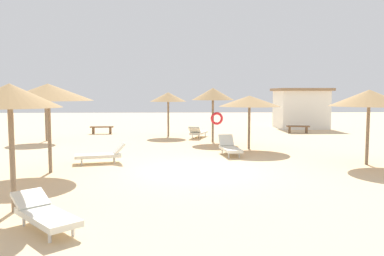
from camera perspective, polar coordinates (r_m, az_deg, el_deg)
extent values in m
plane|color=#DBBA8C|center=(13.21, 0.51, -6.36)|extent=(80.00, 80.00, 0.00)
cylinder|color=#75604C|center=(9.41, -25.06, -4.03)|extent=(0.12, 0.12, 2.42)
cone|color=#9E7A4C|center=(9.31, -25.38, 4.37)|extent=(2.20, 2.20, 0.53)
cylinder|color=#75604C|center=(23.78, -3.53, 1.48)|extent=(0.12, 0.12, 2.24)
cone|color=#9E7A4C|center=(23.73, -3.55, 4.62)|extent=(2.22, 2.22, 0.56)
cylinder|color=#75604C|center=(13.60, -20.35, -1.03)|extent=(0.12, 0.12, 2.50)
cone|color=#9E7A4C|center=(13.53, -20.54, 5.00)|extent=(2.92, 2.92, 0.56)
cylinder|color=#75604C|center=(18.39, 8.45, 0.18)|extent=(0.12, 0.12, 2.13)
cone|color=#9E7A4C|center=(18.32, 8.50, 3.97)|extent=(2.89, 2.89, 0.51)
cylinder|color=#75604C|center=(15.61, 24.56, -0.84)|extent=(0.12, 0.12, 2.27)
cone|color=#9E7A4C|center=(15.54, 24.74, 4.06)|extent=(2.85, 2.85, 0.60)
cylinder|color=#75604C|center=(21.04, 3.10, 1.19)|extent=(0.12, 0.12, 2.38)
cone|color=#9E7A4C|center=(20.99, 3.12, 5.06)|extent=(2.30, 2.30, 0.65)
torus|color=red|center=(21.06, 3.69, 1.41)|extent=(0.71, 0.23, 0.70)
cylinder|color=#75604C|center=(22.77, -20.80, 1.24)|extent=(0.12, 0.12, 2.44)
cone|color=#9E7A4C|center=(22.73, -20.92, 4.85)|extent=(2.39, 2.39, 0.64)
cube|color=silver|center=(8.06, -20.65, -12.17)|extent=(1.61, 1.70, 0.12)
cube|color=silver|center=(8.72, -22.80, -9.68)|extent=(0.83, 0.82, 0.32)
cylinder|color=silver|center=(8.56, -23.62, -12.43)|extent=(0.06, 0.06, 0.22)
cylinder|color=silver|center=(8.72, -20.85, -12.02)|extent=(0.06, 0.06, 0.22)
cylinder|color=silver|center=(7.50, -20.32, -14.83)|extent=(0.06, 0.06, 0.22)
cylinder|color=silver|center=(7.68, -17.22, -14.28)|extent=(0.06, 0.06, 0.22)
cube|color=silver|center=(23.13, 1.02, -0.71)|extent=(1.20, 1.82, 0.12)
cube|color=silver|center=(22.35, 0.40, -0.30)|extent=(0.77, 0.67, 0.41)
cylinder|color=silver|center=(22.52, 1.09, -1.30)|extent=(0.06, 0.06, 0.22)
cylinder|color=silver|center=(22.65, 0.03, -1.26)|extent=(0.06, 0.06, 0.22)
cylinder|color=silver|center=(23.66, 1.97, -0.99)|extent=(0.06, 0.06, 0.22)
cylinder|color=silver|center=(23.79, 0.95, -0.96)|extent=(0.06, 0.06, 0.22)
cube|color=silver|center=(15.03, -13.74, -4.01)|extent=(1.80, 1.01, 0.12)
cube|color=silver|center=(15.04, -10.71, -2.96)|extent=(0.57, 0.72, 0.45)
cylinder|color=silver|center=(15.31, -11.50, -4.45)|extent=(0.06, 0.06, 0.22)
cylinder|color=silver|center=(14.87, -11.38, -4.73)|extent=(0.06, 0.06, 0.22)
cylinder|color=silver|center=(15.27, -16.01, -4.57)|extent=(0.06, 0.06, 0.22)
cylinder|color=silver|center=(14.84, -16.02, -4.85)|extent=(0.06, 0.06, 0.22)
cube|color=silver|center=(16.43, 5.71, -3.12)|extent=(0.83, 1.76, 0.12)
cube|color=silver|center=(17.16, 5.06, -1.81)|extent=(0.68, 0.45, 0.50)
cylinder|color=silver|center=(16.98, 4.49, -3.42)|extent=(0.06, 0.06, 0.22)
cylinder|color=silver|center=(17.09, 5.93, -3.38)|extent=(0.06, 0.06, 0.22)
cylinder|color=silver|center=(15.83, 5.48, -4.06)|extent=(0.06, 0.06, 0.22)
cylinder|color=silver|center=(15.94, 7.01, -4.01)|extent=(0.06, 0.06, 0.22)
cube|color=brown|center=(26.63, 15.42, 0.24)|extent=(1.55, 0.67, 0.08)
cube|color=brown|center=(26.59, 14.23, -0.27)|extent=(0.18, 0.38, 0.41)
cube|color=brown|center=(26.72, 16.58, -0.29)|extent=(0.18, 0.38, 0.41)
cube|color=brown|center=(25.91, -13.21, 0.16)|extent=(1.52, 0.47, 0.08)
cube|color=brown|center=(26.02, -14.40, -0.38)|extent=(0.14, 0.37, 0.41)
cube|color=brown|center=(25.86, -11.99, -0.37)|extent=(0.14, 0.37, 0.41)
cube|color=white|center=(30.50, 15.76, 2.65)|extent=(3.53, 3.08, 2.83)
cube|color=#8C6B4C|center=(30.48, 15.83, 5.49)|extent=(3.93, 3.48, 0.20)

